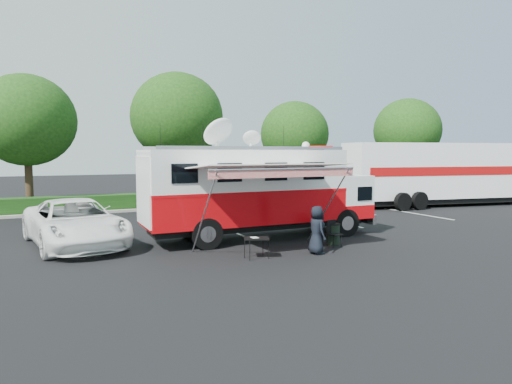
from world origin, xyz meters
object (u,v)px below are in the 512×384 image
at_px(command_truck, 259,190).
at_px(trash_bin, 333,234).
at_px(semi_trailer, 442,173).
at_px(folding_table, 256,239).
at_px(white_suv, 76,246).

height_order(command_truck, trash_bin, command_truck).
height_order(trash_bin, semi_trailer, semi_trailer).
xyz_separation_m(command_truck, semi_trailer, (16.27, 5.54, 0.19)).
xyz_separation_m(command_truck, folding_table, (-1.65, -3.27, -1.35)).
distance_m(folding_table, trash_bin, 3.84).
bearing_deg(folding_table, command_truck, 63.26).
height_order(command_truck, semi_trailer, command_truck).
relative_size(white_suv, trash_bin, 7.83).
xyz_separation_m(trash_bin, semi_trailer, (14.20, 7.91, 1.80)).
relative_size(folding_table, trash_bin, 1.22).
bearing_deg(white_suv, trash_bin, -32.31).
xyz_separation_m(white_suv, folding_table, (5.43, -4.83, 0.67)).
distance_m(white_suv, folding_table, 7.30).
height_order(folding_table, trash_bin, trash_bin).
bearing_deg(semi_trailer, trash_bin, -150.87).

